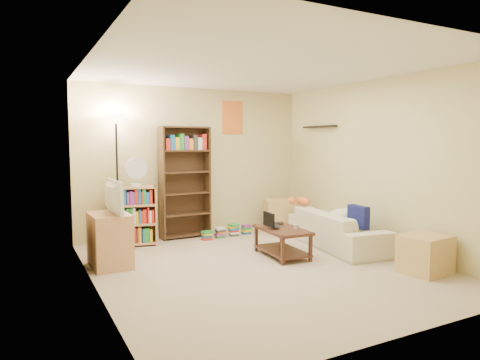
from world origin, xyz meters
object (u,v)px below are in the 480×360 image
object	(u,v)px
side_table	(279,216)
floor_lamp	(116,141)
tall_bookshelf	(185,179)
end_cabinet	(425,254)
tv_stand	(110,240)
desk_fan	(136,171)
laptop	(277,226)
mug	(296,227)
sofa	(337,229)
tabby_cat	(301,201)
television	(109,197)
short_bookshelf	(133,216)
coffee_table	(282,239)

from	to	relation	value
side_table	floor_lamp	bearing A→B (deg)	173.40
tall_bookshelf	end_cabinet	xyz separation A→B (m)	(1.89, -3.20, -0.74)
tv_stand	desk_fan	size ratio (longest dim) A/B	1.54
laptop	mug	distance (m)	0.32
mug	floor_lamp	world-z (taller)	floor_lamp
sofa	tabby_cat	world-z (taller)	tabby_cat
sofa	television	bearing A→B (deg)	88.79
tall_bookshelf	short_bookshelf	size ratio (longest dim) A/B	2.02
laptop	short_bookshelf	bearing A→B (deg)	71.87
desk_fan	laptop	bearing A→B (deg)	-41.75
tabby_cat	end_cabinet	xyz separation A→B (m)	(0.23, -2.25, -0.39)
tabby_cat	tall_bookshelf	bearing A→B (deg)	150.39
mug	desk_fan	xyz separation A→B (m)	(-1.73, 1.73, 0.71)
sofa	floor_lamp	xyz separation A→B (m)	(-2.90, 1.69, 1.33)
short_bookshelf	floor_lamp	size ratio (longest dim) A/B	0.45
tabby_cat	side_table	bearing A→B (deg)	90.96
short_bookshelf	end_cabinet	xyz separation A→B (m)	(2.81, -3.02, -0.23)
short_bookshelf	floor_lamp	distance (m)	1.17
tall_bookshelf	side_table	xyz separation A→B (m)	(1.65, -0.32, -0.69)
tall_bookshelf	floor_lamp	world-z (taller)	floor_lamp
tv_stand	end_cabinet	bearing A→B (deg)	-33.62
laptop	tv_stand	distance (m)	2.25
desk_fan	television	bearing A→B (deg)	-121.91
tabby_cat	tall_bookshelf	xyz separation A→B (m)	(-1.67, 0.95, 0.35)
sofa	tall_bookshelf	size ratio (longest dim) A/B	1.06
tall_bookshelf	side_table	bearing A→B (deg)	-12.37
tabby_cat	short_bookshelf	xyz separation A→B (m)	(-2.58, 0.76, -0.16)
tv_stand	coffee_table	bearing A→B (deg)	-17.42
floor_lamp	side_table	bearing A→B (deg)	-6.60
laptop	tv_stand	bearing A→B (deg)	100.65
coffee_table	tv_stand	xyz separation A→B (m)	(-2.21, 0.60, 0.09)
tabby_cat	short_bookshelf	size ratio (longest dim) A/B	0.47
laptop	desk_fan	size ratio (longest dim) A/B	0.97
sofa	tall_bookshelf	bearing A→B (deg)	54.91
tall_bookshelf	end_cabinet	size ratio (longest dim) A/B	3.32
coffee_table	short_bookshelf	size ratio (longest dim) A/B	1.01
laptop	television	xyz separation A→B (m)	(-2.19, 0.50, 0.49)
coffee_table	end_cabinet	world-z (taller)	end_cabinet
laptop	short_bookshelf	world-z (taller)	short_bookshelf
tv_stand	mug	bearing A→B (deg)	-21.25
floor_lamp	laptop	bearing A→B (deg)	-42.09
tv_stand	side_table	xyz separation A→B (m)	(3.10, 0.84, -0.06)
tv_stand	tall_bookshelf	size ratio (longest dim) A/B	0.37
mug	side_table	bearing A→B (deg)	64.19
desk_fan	side_table	bearing A→B (deg)	-2.06
sofa	tv_stand	world-z (taller)	tv_stand
short_bookshelf	floor_lamp	xyz separation A→B (m)	(-0.18, 0.18, 1.14)
sofa	short_bookshelf	size ratio (longest dim) A/B	2.14
television	side_table	xyz separation A→B (m)	(3.10, 0.84, -0.61)
tabby_cat	short_bookshelf	distance (m)	2.70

